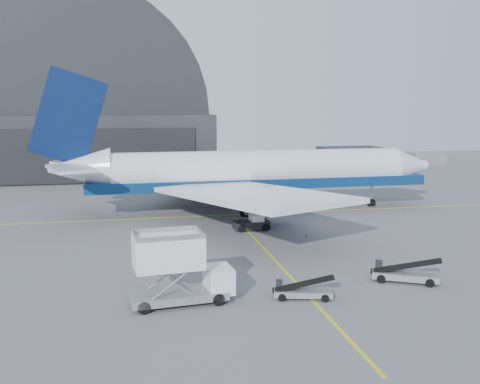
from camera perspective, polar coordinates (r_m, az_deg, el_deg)
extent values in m
plane|color=#565659|center=(49.25, 3.61, -7.12)|extent=(200.00, 200.00, 0.00)
cube|color=yellow|center=(68.17, -0.79, -2.45)|extent=(80.00, 0.25, 0.02)
cube|color=yellow|center=(47.40, 4.25, -7.78)|extent=(0.25, 40.00, 0.02)
cube|color=black|center=(111.24, -16.53, 4.88)|extent=(50.00, 28.00, 12.00)
cube|color=black|center=(97.33, -17.18, 3.66)|extent=(42.00, 0.40, 9.50)
cube|color=black|center=(128.69, 11.60, 2.94)|extent=(14.00, 8.00, 4.00)
cube|color=gray|center=(132.82, 19.05, 2.82)|extent=(8.00, 6.00, 2.80)
cylinder|color=white|center=(69.99, 2.17, 2.41)|extent=(38.03, 5.07, 5.07)
cone|color=white|center=(77.84, 17.63, 2.68)|extent=(4.65, 5.07, 5.07)
sphere|color=white|center=(78.89, 18.97, 2.69)|extent=(1.48, 1.48, 1.48)
cone|color=white|center=(68.21, -16.72, 2.37)|extent=(7.40, 5.07, 5.07)
cube|color=black|center=(77.17, 16.83, 3.14)|extent=(2.75, 2.32, 0.74)
cube|color=navy|center=(70.21, 2.16, 1.08)|extent=(44.37, 5.12, 1.27)
cube|color=white|center=(56.97, 1.06, -0.26)|extent=(19.48, 25.90, 1.54)
cube|color=white|center=(81.65, -2.84, 2.65)|extent=(19.48, 25.90, 1.54)
cube|color=white|center=(63.49, -17.59, 2.41)|extent=(6.47, 8.84, 0.37)
cube|color=white|center=(72.90, -16.84, 3.29)|extent=(6.47, 8.84, 0.37)
cube|color=#08183F|center=(67.89, -17.86, 7.57)|extent=(9.80, 0.53, 12.17)
cylinder|color=gray|center=(62.04, 3.06, -1.06)|extent=(5.49, 2.85, 2.85)
cylinder|color=gray|center=(78.30, -0.06, 1.13)|extent=(5.49, 2.85, 2.85)
cylinder|color=#A5A5AA|center=(75.88, 13.85, -0.38)|extent=(0.30, 0.30, 2.96)
cylinder|color=black|center=(76.05, 13.82, -1.12)|extent=(1.16, 0.37, 1.16)
cylinder|color=black|center=(67.05, 1.07, -2.15)|extent=(1.37, 0.48, 1.37)
cylinder|color=black|center=(73.54, -0.08, -1.12)|extent=(1.37, 0.48, 1.37)
cube|color=gray|center=(38.67, -6.55, -10.88)|extent=(7.00, 3.37, 0.56)
cube|color=silver|center=(38.98, -2.28, -9.26)|extent=(2.05, 2.76, 1.80)
cube|color=black|center=(39.10, -1.07, -8.75)|extent=(0.30, 2.14, 1.01)
cube|color=silver|center=(37.57, -7.66, -6.36)|extent=(4.99, 3.28, 2.25)
cylinder|color=black|center=(38.18, -2.30, -11.37)|extent=(0.93, 0.43, 0.90)
cylinder|color=black|center=(40.33, -3.19, -10.22)|extent=(0.93, 0.43, 0.90)
cylinder|color=black|center=(37.27, -10.20, -12.04)|extent=(0.93, 0.43, 0.90)
cylinder|color=black|center=(39.48, -10.64, -10.82)|extent=(0.93, 0.43, 0.90)
cube|color=black|center=(60.22, 1.22, -3.52)|extent=(4.03, 2.36, 0.88)
cube|color=silver|center=(60.21, 1.76, -2.76)|extent=(1.46, 1.83, 0.88)
cylinder|color=black|center=(59.71, 2.75, -3.78)|extent=(0.90, 0.39, 0.88)
cylinder|color=black|center=(61.54, 2.20, -3.38)|extent=(0.90, 0.39, 0.88)
cylinder|color=black|center=(58.97, 0.19, -3.94)|extent=(0.90, 0.39, 0.88)
cylinder|color=black|center=(60.82, -0.28, -3.53)|extent=(0.90, 0.39, 0.88)
cube|color=gray|center=(39.74, 6.73, -10.62)|extent=(4.42, 2.42, 0.43)
cube|color=black|center=(39.51, 6.75, -9.71)|extent=(4.57, 2.03, 1.22)
cube|color=black|center=(39.99, 4.20, -9.72)|extent=(0.56, 0.49, 0.57)
cylinder|color=black|center=(39.30, 9.06, -11.12)|extent=(0.61, 0.37, 0.57)
cylinder|color=black|center=(40.54, 8.85, -10.46)|extent=(0.61, 0.37, 0.57)
cylinder|color=black|center=(39.08, 4.52, -11.15)|extent=(0.61, 0.37, 0.57)
cylinder|color=black|center=(40.33, 4.46, -10.49)|extent=(0.61, 0.37, 0.57)
cube|color=gray|center=(44.85, 17.20, -8.52)|extent=(5.25, 3.80, 0.51)
cube|color=black|center=(44.61, 17.25, -7.54)|extent=(5.28, 3.45, 1.46)
cube|color=black|center=(45.25, 14.59, -7.48)|extent=(0.72, 0.67, 0.68)
cylinder|color=black|center=(44.25, 19.61, -9.12)|extent=(0.74, 0.56, 0.68)
cylinder|color=black|center=(45.77, 19.47, -8.50)|extent=(0.74, 0.56, 0.68)
cylinder|color=black|center=(44.10, 14.82, -8.95)|extent=(0.74, 0.56, 0.68)
cylinder|color=black|center=(45.62, 14.85, -8.33)|extent=(0.74, 0.56, 0.68)
cube|color=#E54E07|center=(57.47, 7.13, -4.76)|extent=(0.33, 0.33, 0.03)
cone|color=#E54E07|center=(57.42, 7.13, -4.54)|extent=(0.33, 0.33, 0.47)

